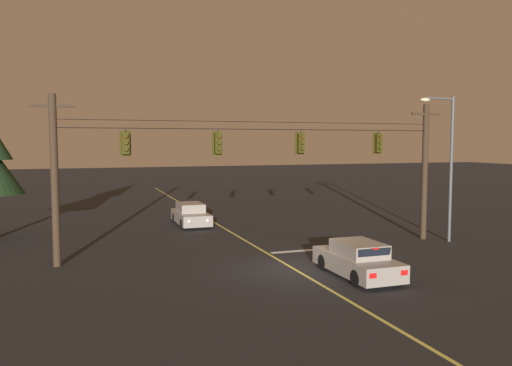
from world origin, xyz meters
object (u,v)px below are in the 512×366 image
(street_lamp_corner, at_px, (446,155))
(traffic_light_leftmost, at_px, (126,143))
(traffic_light_right_inner, at_px, (379,143))
(car_waiting_near_lane, at_px, (358,260))
(car_oncoming_lead, at_px, (191,215))
(traffic_light_left_inner, at_px, (218,143))
(traffic_light_centre, at_px, (301,143))

(street_lamp_corner, bearing_deg, traffic_light_leftmost, 176.23)
(traffic_light_right_inner, xyz_separation_m, street_lamp_corner, (3.42, -1.07, -0.61))
(car_waiting_near_lane, height_order, car_oncoming_lead, same)
(traffic_light_left_inner, bearing_deg, car_oncoming_lead, 86.38)
(traffic_light_right_inner, distance_m, car_oncoming_lead, 12.81)
(traffic_light_right_inner, relative_size, car_waiting_near_lane, 0.28)
(car_waiting_near_lane, bearing_deg, street_lamp_corner, 30.03)
(traffic_light_centre, distance_m, traffic_light_right_inner, 4.41)
(traffic_light_right_inner, relative_size, street_lamp_corner, 0.16)
(traffic_light_left_inner, height_order, car_oncoming_lead, traffic_light_left_inner)
(traffic_light_right_inner, height_order, car_waiting_near_lane, traffic_light_right_inner)
(street_lamp_corner, bearing_deg, traffic_light_centre, 172.24)
(traffic_light_leftmost, distance_m, car_oncoming_lead, 11.02)
(traffic_light_left_inner, height_order, traffic_light_centre, same)
(traffic_light_leftmost, bearing_deg, street_lamp_corner, -3.77)
(traffic_light_centre, bearing_deg, traffic_light_right_inner, 0.00)
(traffic_light_left_inner, bearing_deg, street_lamp_corner, -5.07)
(car_oncoming_lead, bearing_deg, street_lamp_corner, -40.79)
(traffic_light_leftmost, height_order, traffic_light_left_inner, same)
(traffic_light_leftmost, distance_m, traffic_light_right_inner, 12.79)
(car_oncoming_lead, bearing_deg, traffic_light_centre, -67.59)
(traffic_light_left_inner, relative_size, car_oncoming_lead, 0.28)
(traffic_light_left_inner, relative_size, street_lamp_corner, 0.16)
(traffic_light_leftmost, distance_m, traffic_light_left_inner, 4.17)
(traffic_light_leftmost, distance_m, car_waiting_near_lane, 11.02)
(traffic_light_centre, bearing_deg, car_waiting_near_lane, -90.94)
(car_waiting_near_lane, distance_m, street_lamp_corner, 9.98)
(car_waiting_near_lane, relative_size, street_lamp_corner, 0.57)
(traffic_light_centre, relative_size, traffic_light_right_inner, 1.00)
(traffic_light_left_inner, bearing_deg, traffic_light_leftmost, 180.00)
(traffic_light_leftmost, height_order, street_lamp_corner, street_lamp_corner)
(car_waiting_near_lane, xyz_separation_m, car_oncoming_lead, (-3.55, 14.49, -0.00))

